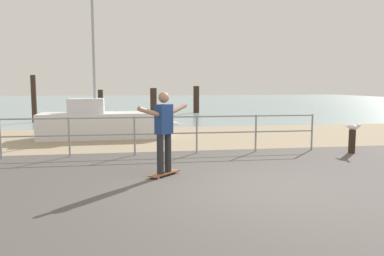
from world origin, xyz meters
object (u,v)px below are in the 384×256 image
bollard_short (352,142)px  seagull (353,127)px  skateboarder (164,127)px  sailboat (109,123)px  skateboard (164,173)px

bollard_short → seagull: 0.41m
skateboarder → bollard_short: size_ratio=2.50×
bollard_short → seagull: size_ratio=1.39×
sailboat → bollard_short: size_ratio=7.54×
skateboard → seagull: 5.61m
sailboat → skateboarder: size_ratio=3.02×
skateboard → seagull: seagull is taller
sailboat → skateboard: size_ratio=7.01×
sailboat → skateboard: (1.44, -5.95, -0.45)m
sailboat → seagull: 7.92m
seagull → sailboat: bearing=148.1°
skateboard → bollard_short: size_ratio=1.08×
skateboard → seagull: bearing=18.5°
skateboard → skateboarder: (0.00, -0.00, 0.95)m
sailboat → bollard_short: bearing=-31.8°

